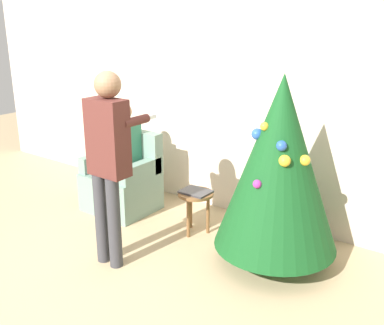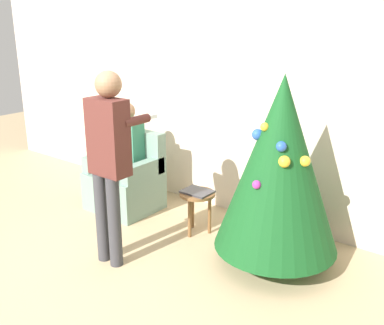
{
  "view_description": "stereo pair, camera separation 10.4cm",
  "coord_description": "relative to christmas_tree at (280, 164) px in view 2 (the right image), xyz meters",
  "views": [
    {
      "loc": [
        2.78,
        -2.06,
        2.21
      ],
      "look_at": [
        0.57,
        0.97,
        0.99
      ],
      "focal_mm": 42.0,
      "sensor_mm": 36.0,
      "label": 1
    },
    {
      "loc": [
        2.87,
        -2.0,
        2.21
      ],
      "look_at": [
        0.57,
        0.97,
        0.99
      ],
      "focal_mm": 42.0,
      "sensor_mm": 36.0,
      "label": 2
    }
  ],
  "objects": [
    {
      "name": "ground_plane",
      "position": [
        -1.18,
        -1.44,
        -0.97
      ],
      "size": [
        14.0,
        14.0,
        0.0
      ],
      "primitive_type": "plane",
      "color": "tan"
    },
    {
      "name": "wall_back",
      "position": [
        -1.18,
        0.79,
        0.38
      ],
      "size": [
        8.0,
        0.06,
        2.7
      ],
      "color": "beige",
      "rests_on": "ground_plane"
    },
    {
      "name": "christmas_tree",
      "position": [
        0.0,
        0.0,
        0.0
      ],
      "size": [
        1.13,
        1.13,
        1.77
      ],
      "color": "brown",
      "rests_on": "ground_plane"
    },
    {
      "name": "armchair",
      "position": [
        -2.02,
        0.06,
        -0.64
      ],
      "size": [
        0.77,
        0.67,
        0.93
      ],
      "color": "gray",
      "rests_on": "ground_plane"
    },
    {
      "name": "person_seated",
      "position": [
        -2.02,
        0.04,
        -0.27
      ],
      "size": [
        0.36,
        0.46,
        1.28
      ],
      "color": "#38383D",
      "rests_on": "ground_plane"
    },
    {
      "name": "person_standing",
      "position": [
        -1.22,
        -0.88,
        0.09
      ],
      "size": [
        0.4,
        0.57,
        1.78
      ],
      "color": "#38383D",
      "rests_on": "ground_plane"
    },
    {
      "name": "side_stool",
      "position": [
        -0.94,
        0.05,
        -0.59
      ],
      "size": [
        0.38,
        0.38,
        0.46
      ],
      "color": "brown",
      "rests_on": "ground_plane"
    },
    {
      "name": "laptop",
      "position": [
        -0.94,
        0.05,
        -0.5
      ],
      "size": [
        0.3,
        0.24,
        0.02
      ],
      "color": "#38383D",
      "rests_on": "side_stool"
    }
  ]
}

